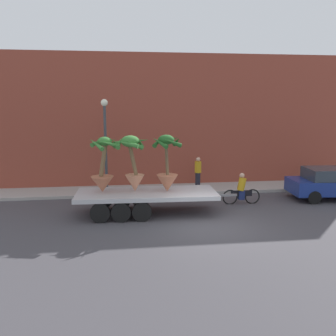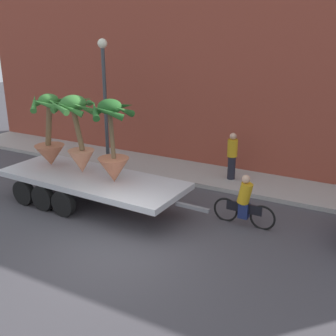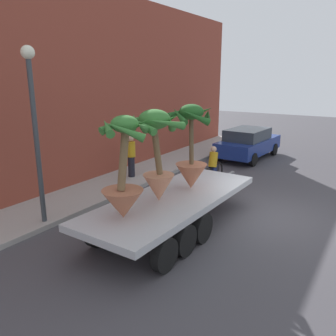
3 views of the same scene
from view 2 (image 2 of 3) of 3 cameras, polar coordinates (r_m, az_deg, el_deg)
name	(u,v)px [view 2 (image 2 of 3)]	position (r m, az deg, el deg)	size (l,w,h in m)	color
ground_plane	(116,252)	(10.61, -7.22, -11.55)	(60.00, 60.00, 0.00)	#423F44
sidewalk	(211,176)	(15.44, 6.00, -1.15)	(24.00, 2.20, 0.15)	#A39E99
building_facade	(232,72)	(16.17, 8.86, 13.09)	(24.00, 1.20, 7.52)	brown
flatbed_trailer	(85,181)	(13.19, -11.41, -1.82)	(7.08, 2.43, 0.98)	#B7BABF
potted_palm_rear	(50,138)	(14.02, -16.13, 4.09)	(1.28, 1.31, 2.40)	#B26647
potted_palm_middle	(113,147)	(12.05, -7.70, 2.90)	(1.33, 1.39, 2.48)	#B26647
potted_palm_front	(78,132)	(13.05, -12.45, 4.94)	(1.67, 1.63, 2.45)	tan
cyclist	(244,203)	(11.79, 10.57, -4.82)	(1.84, 0.35, 1.54)	black
pedestrian_near_gate	(232,155)	(14.79, 8.91, 1.77)	(0.36, 0.36, 1.71)	black
street_lamp	(104,87)	(16.02, -8.82, 11.13)	(0.36, 0.36, 4.83)	#383D42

